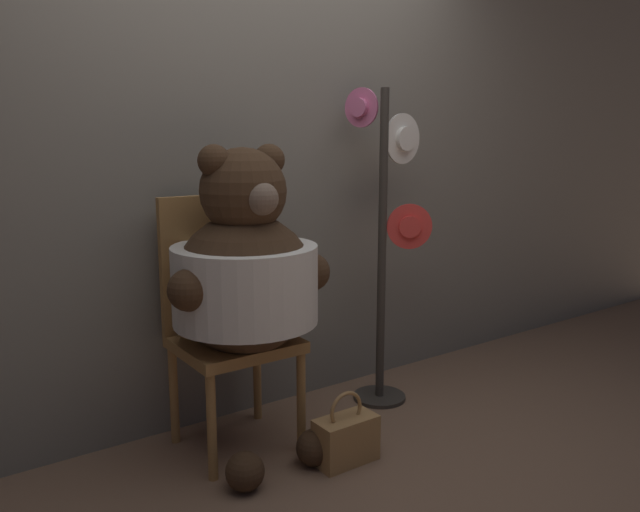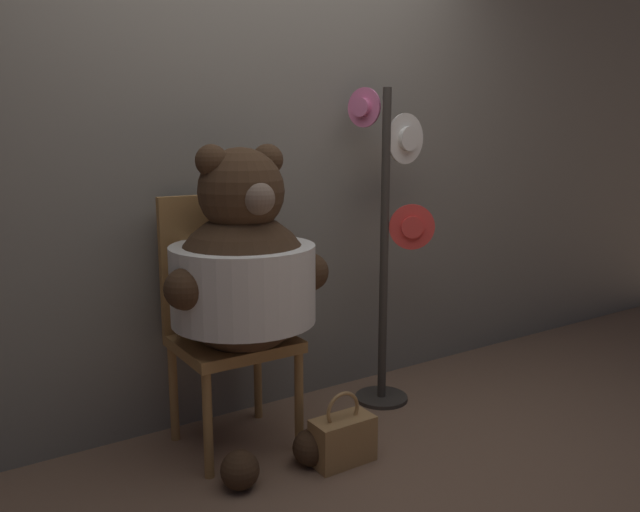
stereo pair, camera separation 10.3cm
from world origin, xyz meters
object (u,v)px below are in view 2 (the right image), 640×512
teddy_bear (244,274)px  hat_display_rack (389,234)px  handbag_on_ground (343,439)px  chair (224,313)px

teddy_bear → hat_display_rack: hat_display_rack is taller
hat_display_rack → teddy_bear: bearing=-172.9°
handbag_on_ground → chair: bearing=122.7°
chair → handbag_on_ground: (0.31, -0.49, -0.49)m
teddy_bear → hat_display_rack: size_ratio=0.83×
hat_display_rack → handbag_on_ground: (-0.59, -0.43, -0.79)m
chair → teddy_bear: bearing=-83.2°
teddy_bear → hat_display_rack: bearing=7.1°
chair → teddy_bear: 0.27m
chair → hat_display_rack: 0.95m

